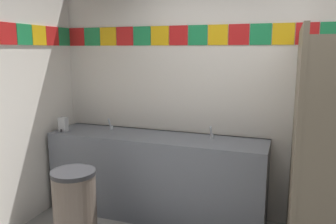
% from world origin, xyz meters
% --- Properties ---
extents(wall_back, '(4.46, 0.09, 2.52)m').
position_xyz_m(wall_back, '(0.00, 1.53, 1.27)').
color(wall_back, silver).
rests_on(wall_back, ground_plane).
extents(vanity_counter, '(2.34, 0.56, 0.90)m').
position_xyz_m(vanity_counter, '(-1.01, 1.21, 0.46)').
color(vanity_counter, slate).
rests_on(vanity_counter, ground_plane).
extents(faucet_left, '(0.04, 0.10, 0.14)m').
position_xyz_m(faucet_left, '(-1.59, 1.30, 0.95)').
color(faucet_left, silver).
rests_on(faucet_left, vanity_counter).
extents(faucet_right, '(0.04, 0.10, 0.14)m').
position_xyz_m(faucet_right, '(-0.43, 1.30, 0.95)').
color(faucet_right, silver).
rests_on(faucet_right, vanity_counter).
extents(soap_dispenser, '(0.09, 0.09, 0.16)m').
position_xyz_m(soap_dispenser, '(-2.05, 1.05, 0.97)').
color(soap_dispenser, '#B7BABF').
rests_on(soap_dispenser, vanity_counter).
extents(stall_divider, '(0.92, 1.31, 1.97)m').
position_xyz_m(stall_divider, '(0.55, 0.59, 0.98)').
color(stall_divider, '#726651').
rests_on(stall_divider, ground_plane).
extents(trash_bin, '(0.41, 0.41, 0.71)m').
position_xyz_m(trash_bin, '(-1.51, 0.44, 0.36)').
color(trash_bin, brown).
rests_on(trash_bin, ground_plane).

